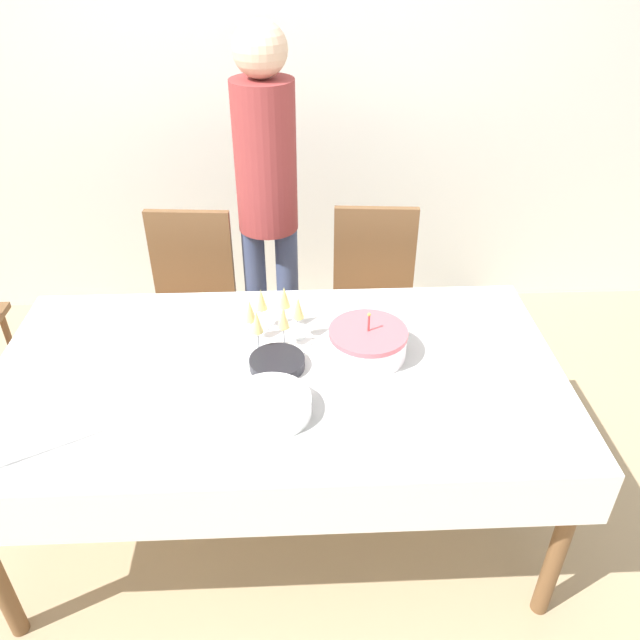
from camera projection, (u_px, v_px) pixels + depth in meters
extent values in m
plane|color=tan|center=(284.00, 513.00, 2.62)|extent=(12.00, 12.00, 0.00)
cube|color=silver|center=(277.00, 81.00, 3.32)|extent=(8.00, 0.05, 2.70)
cube|color=white|center=(277.00, 373.00, 2.20)|extent=(1.98, 1.04, 0.03)
cube|color=white|center=(278.00, 392.00, 2.25)|extent=(2.01, 1.07, 0.21)
cylinder|color=brown|center=(560.00, 543.00, 2.06)|extent=(0.06, 0.06, 0.74)
cylinder|color=brown|center=(73.00, 381.00, 2.76)|extent=(0.06, 0.06, 0.74)
cylinder|color=brown|center=(486.00, 370.00, 2.83)|extent=(0.06, 0.06, 0.74)
cube|color=brown|center=(190.00, 327.00, 3.00)|extent=(0.45, 0.45, 0.04)
cube|color=brown|center=(192.00, 259.00, 3.01)|extent=(0.40, 0.07, 0.50)
cylinder|color=brown|center=(225.00, 389.00, 2.97)|extent=(0.04, 0.04, 0.41)
cylinder|color=brown|center=(150.00, 387.00, 2.99)|extent=(0.04, 0.04, 0.41)
cylinder|color=brown|center=(236.00, 344.00, 3.27)|extent=(0.04, 0.04, 0.41)
cylinder|color=brown|center=(168.00, 343.00, 3.29)|extent=(0.04, 0.04, 0.41)
cube|color=brown|center=(373.00, 323.00, 3.04)|extent=(0.45, 0.45, 0.04)
cube|color=brown|center=(374.00, 255.00, 3.05)|extent=(0.40, 0.07, 0.50)
cylinder|color=brown|center=(410.00, 383.00, 3.01)|extent=(0.04, 0.04, 0.41)
cylinder|color=brown|center=(335.00, 382.00, 3.02)|extent=(0.04, 0.04, 0.41)
cylinder|color=brown|center=(404.00, 340.00, 3.31)|extent=(0.04, 0.04, 0.41)
cylinder|color=brown|center=(336.00, 339.00, 3.32)|extent=(0.04, 0.04, 0.41)
cylinder|color=white|center=(368.00, 345.00, 2.24)|extent=(0.28, 0.28, 0.09)
cylinder|color=#D15B66|center=(368.00, 333.00, 2.21)|extent=(0.28, 0.28, 0.02)
cylinder|color=#E53F3F|center=(369.00, 324.00, 2.19)|extent=(0.01, 0.01, 0.06)
sphere|color=#F9CC4C|center=(369.00, 315.00, 2.17)|extent=(0.01, 0.01, 0.01)
cylinder|color=silver|center=(274.00, 339.00, 2.34)|extent=(0.29, 0.29, 0.01)
cylinder|color=silver|center=(299.00, 337.00, 2.35)|extent=(0.05, 0.05, 0.00)
cylinder|color=silver|center=(299.00, 327.00, 2.32)|extent=(0.01, 0.01, 0.08)
cone|color=#E0CC72|center=(298.00, 308.00, 2.27)|extent=(0.04, 0.04, 0.08)
cylinder|color=silver|center=(285.00, 325.00, 2.41)|extent=(0.05, 0.05, 0.00)
cylinder|color=silver|center=(285.00, 316.00, 2.38)|extent=(0.01, 0.01, 0.08)
cone|color=#E0CC72|center=(284.00, 297.00, 2.34)|extent=(0.04, 0.04, 0.08)
cylinder|color=silver|center=(263.00, 328.00, 2.40)|extent=(0.05, 0.05, 0.00)
cylinder|color=silver|center=(262.00, 318.00, 2.37)|extent=(0.01, 0.01, 0.08)
cone|color=#E0CC72|center=(261.00, 299.00, 2.32)|extent=(0.04, 0.04, 0.08)
cylinder|color=silver|center=(252.00, 340.00, 2.33)|extent=(0.05, 0.05, 0.00)
cylinder|color=silver|center=(251.00, 330.00, 2.30)|extent=(0.01, 0.01, 0.08)
cone|color=#E0CC72|center=(250.00, 311.00, 2.26)|extent=(0.04, 0.04, 0.08)
cylinder|color=silver|center=(259.00, 351.00, 2.27)|extent=(0.05, 0.05, 0.00)
cylinder|color=silver|center=(258.00, 341.00, 2.24)|extent=(0.01, 0.01, 0.08)
cone|color=#E0CC72|center=(257.00, 322.00, 2.20)|extent=(0.04, 0.04, 0.08)
cylinder|color=silver|center=(284.00, 347.00, 2.29)|extent=(0.05, 0.05, 0.00)
cylinder|color=silver|center=(284.00, 337.00, 2.27)|extent=(0.01, 0.01, 0.08)
cone|color=#E0CC72|center=(283.00, 317.00, 2.22)|extent=(0.04, 0.04, 0.08)
cylinder|color=white|center=(271.00, 412.00, 2.00)|extent=(0.26, 0.26, 0.01)
cylinder|color=white|center=(271.00, 410.00, 2.00)|extent=(0.26, 0.26, 0.01)
cylinder|color=white|center=(271.00, 409.00, 2.00)|extent=(0.26, 0.26, 0.01)
cylinder|color=white|center=(271.00, 407.00, 1.99)|extent=(0.26, 0.26, 0.01)
cylinder|color=white|center=(271.00, 405.00, 1.99)|extent=(0.26, 0.26, 0.01)
cylinder|color=white|center=(271.00, 404.00, 1.99)|extent=(0.26, 0.26, 0.01)
cylinder|color=white|center=(270.00, 402.00, 1.98)|extent=(0.26, 0.26, 0.01)
cylinder|color=white|center=(270.00, 400.00, 1.98)|extent=(0.26, 0.26, 0.01)
cylinder|color=white|center=(270.00, 399.00, 1.97)|extent=(0.26, 0.26, 0.01)
cylinder|color=black|center=(278.00, 366.00, 2.20)|extent=(0.20, 0.20, 0.01)
cylinder|color=black|center=(278.00, 364.00, 2.20)|extent=(0.20, 0.20, 0.01)
cylinder|color=black|center=(278.00, 363.00, 2.20)|extent=(0.20, 0.20, 0.01)
cylinder|color=black|center=(278.00, 361.00, 2.19)|extent=(0.20, 0.20, 0.01)
cylinder|color=black|center=(278.00, 360.00, 2.19)|extent=(0.20, 0.20, 0.01)
cube|color=silver|center=(404.00, 396.00, 2.07)|extent=(0.27, 0.15, 0.00)
cube|color=silver|center=(209.00, 418.00, 1.97)|extent=(0.17, 0.07, 0.02)
cube|color=white|center=(222.00, 397.00, 2.06)|extent=(0.15, 0.15, 0.01)
cylinder|color=#3F4C72|center=(257.00, 303.00, 3.20)|extent=(0.11, 0.11, 0.85)
cylinder|color=#3F4C72|center=(288.00, 303.00, 3.21)|extent=(0.11, 0.11, 0.85)
cylinder|color=maroon|center=(265.00, 158.00, 2.78)|extent=(0.28, 0.28, 0.68)
sphere|color=#D8B293|center=(260.00, 49.00, 2.53)|extent=(0.23, 0.23, 0.23)
cylinder|color=brown|center=(15.00, 357.00, 3.08)|extent=(0.03, 0.03, 0.54)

